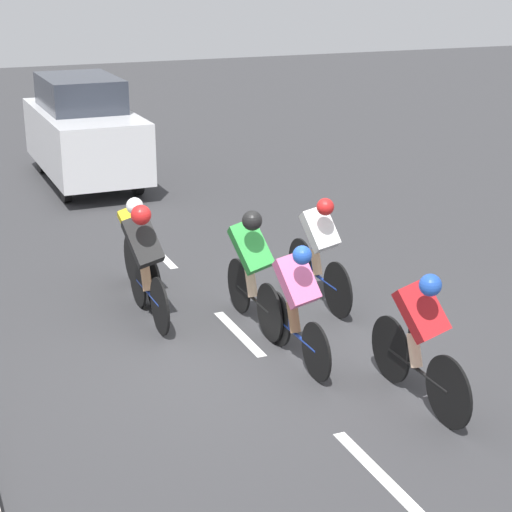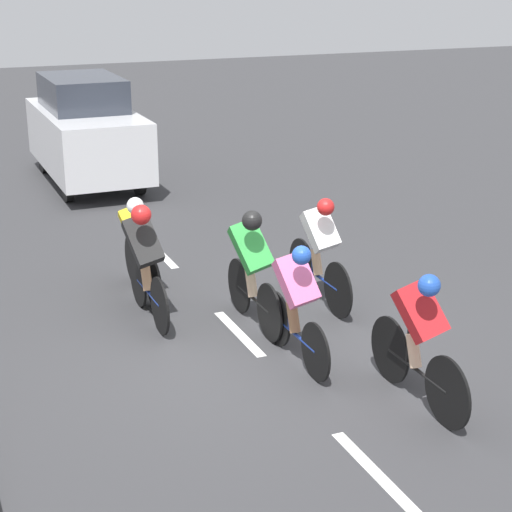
{
  "view_description": "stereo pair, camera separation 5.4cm",
  "coord_description": "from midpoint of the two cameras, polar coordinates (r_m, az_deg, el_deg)",
  "views": [
    {
      "loc": [
        3.49,
        8.23,
        4.18
      ],
      "look_at": [
        -0.22,
        -0.47,
        0.95
      ],
      "focal_mm": 60.0,
      "sensor_mm": 36.0,
      "label": 1
    },
    {
      "loc": [
        3.44,
        8.25,
        4.18
      ],
      "look_at": [
        -0.22,
        -0.47,
        0.95
      ],
      "focal_mm": 60.0,
      "sensor_mm": 36.0,
      "label": 2
    }
  ],
  "objects": [
    {
      "name": "ground_plane",
      "position": [
        9.87,
        0.02,
        -6.2
      ],
      "size": [
        60.0,
        60.0,
        0.0
      ],
      "primitive_type": "plane",
      "color": "#38383A"
    },
    {
      "name": "lane_stripe_near",
      "position": [
        7.73,
        8.15,
        -14.06
      ],
      "size": [
        0.12,
        1.4,
        0.01
      ],
      "primitive_type": "cube",
      "color": "white",
      "rests_on": "ground"
    },
    {
      "name": "lane_stripe_mid",
      "position": [
        10.26,
        -0.99,
        -5.17
      ],
      "size": [
        0.12,
        1.4,
        0.01
      ],
      "primitive_type": "cube",
      "color": "white",
      "rests_on": "ground"
    },
    {
      "name": "lane_stripe_far",
      "position": [
        13.09,
        -6.21,
        0.14
      ],
      "size": [
        0.12,
        1.4,
        0.01
      ],
      "primitive_type": "cube",
      "color": "white",
      "rests_on": "ground"
    },
    {
      "name": "cyclist_white",
      "position": [
        10.86,
        4.44,
        0.52
      ],
      "size": [
        0.42,
        1.75,
        1.49
      ],
      "color": "black",
      "rests_on": "ground"
    },
    {
      "name": "cyclist_pink",
      "position": [
        9.21,
        2.88,
        -2.95
      ],
      "size": [
        0.42,
        1.61,
        1.46
      ],
      "color": "black",
      "rests_on": "ground"
    },
    {
      "name": "cyclist_red",
      "position": [
        8.48,
        11.03,
        -5.19
      ],
      "size": [
        0.46,
        1.75,
        1.5
      ],
      "color": "black",
      "rests_on": "ground"
    },
    {
      "name": "cyclist_green",
      "position": [
        10.09,
        -0.11,
        -0.56
      ],
      "size": [
        0.46,
        1.65,
        1.56
      ],
      "color": "black",
      "rests_on": "ground"
    },
    {
      "name": "cyclist_yellow",
      "position": [
        11.19,
        -7.65,
        0.84
      ],
      "size": [
        0.45,
        1.73,
        1.44
      ],
      "color": "black",
      "rests_on": "ground"
    },
    {
      "name": "cyclist_black",
      "position": [
        10.36,
        -7.26,
        -0.15
      ],
      "size": [
        0.45,
        1.66,
        1.57
      ],
      "color": "black",
      "rests_on": "ground"
    },
    {
      "name": "support_car",
      "position": [
        17.46,
        -11.17,
        8.21
      ],
      "size": [
        1.7,
        4.12,
        2.1
      ],
      "color": "black",
      "rests_on": "ground"
    }
  ]
}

